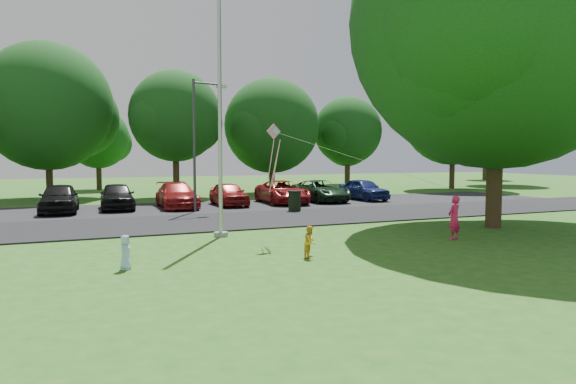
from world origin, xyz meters
name	(u,v)px	position (x,y,z in m)	size (l,w,h in m)	color
ground	(383,253)	(0.00, 0.00, 0.00)	(120.00, 120.00, 0.00)	#265B18
park_road	(271,218)	(0.00, 9.00, 0.03)	(60.00, 6.00, 0.06)	black
parking_strip	(230,206)	(0.00, 15.50, 0.03)	(42.00, 7.00, 0.06)	black
flagpole	(220,119)	(-3.50, 5.00, 4.17)	(0.50, 0.50, 10.00)	#B7BABF
street_lamp	(199,133)	(-2.32, 13.05, 4.04)	(1.87, 0.56, 6.72)	#3F3F44
trash_can	(295,201)	(2.24, 11.38, 0.55)	(0.69, 0.69, 1.09)	black
big_tree	(499,29)	(7.16, 2.84, 7.83)	(12.27, 11.68, 14.02)	#332316
tree_row	(215,117)	(1.59, 24.23, 5.71)	(64.35, 11.94, 10.88)	#332316
horizon_trees	(214,141)	(4.06, 33.88, 4.30)	(77.46, 7.20, 7.02)	#332316
parked_cars	(232,193)	(0.16, 15.50, 0.75)	(19.81, 5.23, 1.47)	black
woman	(454,218)	(3.67, 1.15, 0.75)	(0.55, 0.36, 1.50)	#E91F59
child_yellow	(310,242)	(-2.24, 0.29, 0.45)	(0.44, 0.34, 0.91)	gold
child_blue	(125,252)	(-7.20, 0.73, 0.44)	(0.43, 0.28, 0.89)	#A6CCFF
kite	(280,147)	(-2.06, 2.94, 3.17)	(6.18, 2.09, 2.26)	pink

